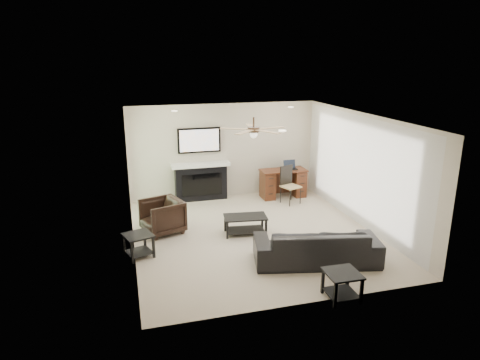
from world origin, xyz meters
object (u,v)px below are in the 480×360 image
Objects in this scene: coffee_table at (245,225)px; desk at (283,183)px; sofa at (316,245)px; armchair at (162,216)px; fireplace_unit at (201,165)px.

desk is (1.68, 2.14, 0.18)m from coffee_table.
coffee_table is at bearing -48.05° from sofa.
armchair is 1.79m from coffee_table.
coffee_table is at bearing -128.08° from desk.
sofa is 1.19× the size of fireplace_unit.
coffee_table is 2.72m from desk.
fireplace_unit reaches higher than armchair.
coffee_table is (-0.90, 1.60, -0.13)m from sofa.
fireplace_unit is 2.27m from desk.
fireplace_unit reaches higher than desk.
sofa is 2.80× the size of armchair.
fireplace_unit is at bearing 170.79° from desk.
sofa reaches higher than coffee_table.
sofa is at bearing -53.57° from coffee_table.
desk is (2.17, -0.35, -0.57)m from fireplace_unit.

